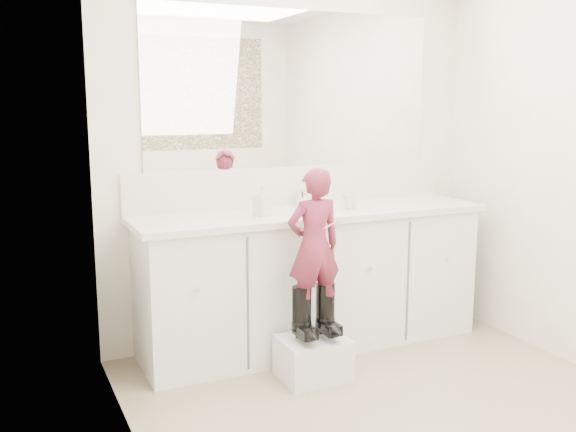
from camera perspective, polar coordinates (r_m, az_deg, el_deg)
name	(u,v)px	position (r m, az deg, el deg)	size (l,w,h in m)	color
floor	(426,429)	(3.34, 12.17, -18.01)	(3.00, 3.00, 0.00)	#847856
wall_back	(294,157)	(4.25, 0.51, 5.23)	(2.60, 2.60, 0.00)	beige
wall_left	(149,201)	(2.41, -12.21, 1.28)	(3.00, 3.00, 0.00)	beige
vanity_cabinet	(312,281)	(4.15, 2.13, -5.80)	(2.20, 0.55, 0.85)	silver
countertop	(313,213)	(4.03, 2.27, 0.24)	(2.28, 0.58, 0.04)	beige
backsplash	(295,185)	(4.26, 0.59, 2.73)	(2.28, 0.03, 0.25)	beige
mirror	(295,90)	(4.23, 0.59, 11.17)	(2.00, 0.02, 1.00)	white
faucet	(302,199)	(4.17, 1.24, 1.54)	(0.08, 0.08, 0.10)	silver
cup	(350,201)	(4.10, 5.56, 1.33)	(0.11, 0.11, 0.10)	beige
soap_bottle	(262,200)	(3.83, -2.33, 1.40)	(0.08, 0.08, 0.18)	beige
step_stool	(313,358)	(3.75, 2.25, -12.52)	(0.37, 0.31, 0.24)	silver
boot_left	(302,314)	(3.62, 1.21, -8.68)	(0.11, 0.21, 0.31)	black
boot_right	(325,310)	(3.68, 3.33, -8.36)	(0.11, 0.21, 0.31)	black
toddler	(314,246)	(3.55, 2.32, -2.70)	(0.32, 0.21, 0.87)	#AF355D
toothbrush	(328,226)	(3.53, 3.62, -0.90)	(0.01, 0.01, 0.14)	#E15783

